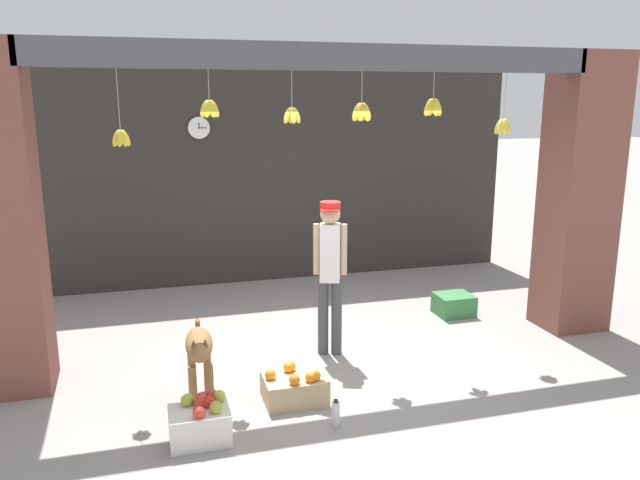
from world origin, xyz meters
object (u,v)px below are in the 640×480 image
Objects in this scene: fruit_crate_apples at (200,421)px; shopkeeper at (330,267)px; fruit_crate_oranges at (294,387)px; water_bottle at (336,413)px; dog at (199,351)px; produce_box_green at (454,305)px; wall_clock at (199,128)px.

shopkeeper is at bearing 42.72° from fruit_crate_apples.
fruit_crate_oranges is 0.56m from water_bottle.
shopkeeper reaches higher than dog.
fruit_crate_apples is 1.06× the size of produce_box_green.
shopkeeper is 2.97× the size of fruit_crate_oranges.
wall_clock is at bearing 96.41° from fruit_crate_oranges.
fruit_crate_apples is at bearing -147.57° from produce_box_green.
wall_clock reaches higher than produce_box_green.
dog is 3.99m from wall_clock.
produce_box_green is 1.40× the size of wall_clock.
fruit_crate_apples is 4.67m from wall_clock.
water_bottle is (1.09, -0.07, -0.05)m from fruit_crate_apples.
water_bottle is at bearing 60.26° from dog.
fruit_crate_apples is at bearing 62.19° from shopkeeper.
wall_clock is at bearing 177.10° from dog.
shopkeeper is 3.69× the size of produce_box_green.
wall_clock is at bearing 98.63° from water_bottle.
water_bottle is at bearing 94.80° from shopkeeper.
wall_clock is (-2.84, 2.09, 2.09)m from produce_box_green.
fruit_crate_oranges is at bearing -145.81° from produce_box_green.
dog is at bearing -96.11° from wall_clock.
fruit_crate_oranges is at bearing -83.59° from wall_clock.
fruit_crate_apples is (-0.86, -0.44, 0.03)m from fruit_crate_oranges.
produce_box_green is (3.28, 2.08, -0.03)m from fruit_crate_apples.
produce_box_green reaches higher than water_bottle.
fruit_crate_apples is 3.88m from produce_box_green.
shopkeeper is 2.14m from fruit_crate_apples.
produce_box_green is at bearing 118.05° from dog.
shopkeeper is 3.26m from wall_clock.
fruit_crate_apples is (-0.06, -0.59, -0.33)m from dog.
fruit_crate_oranges is 2.41× the size of water_bottle.
shopkeeper is 1.36m from fruit_crate_oranges.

